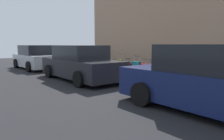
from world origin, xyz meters
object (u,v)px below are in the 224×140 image
at_px(parked_car_navy_0, 214,81).
at_px(parked_car_charcoal_1, 80,64).
at_px(suitcase_red_6, 145,70).
at_px(bollard_post, 89,62).
at_px(suitcase_teal_0, 214,76).
at_px(suitcase_silver_10, 115,66).
at_px(suitcase_black_4, 165,73).
at_px(suitcase_maroon_8, 128,68).
at_px(suitcase_maroon_1, 199,76).
at_px(parked_car_silver_2, 36,58).
at_px(suitcase_olive_9, 120,66).
at_px(fire_hydrant, 97,62).
at_px(suitcase_olive_2, 186,75).
at_px(suitcase_teal_7, 137,68).
at_px(suitcase_black_11, 109,66).
at_px(suitcase_silver_3, 175,72).
at_px(suitcase_navy_5, 152,71).

height_order(parked_car_navy_0, parked_car_charcoal_1, parked_car_navy_0).
relative_size(suitcase_red_6, bollard_post, 1.06).
bearing_deg(parked_car_charcoal_1, suitcase_teal_0, -155.42).
bearing_deg(suitcase_silver_10, suitcase_red_6, -178.88).
distance_m(suitcase_black_4, parked_car_navy_0, 3.89).
relative_size(suitcase_teal_0, suitcase_maroon_8, 1.34).
bearing_deg(suitcase_maroon_1, parked_car_navy_0, 123.78).
relative_size(suitcase_maroon_1, suitcase_maroon_8, 1.20).
relative_size(parked_car_navy_0, parked_car_silver_2, 1.09).
relative_size(suitcase_black_4, suitcase_olive_9, 0.92).
xyz_separation_m(fire_hydrant, parked_car_silver_2, (3.76, 2.34, 0.18)).
height_order(suitcase_black_4, suitcase_red_6, suitcase_black_4).
bearing_deg(suitcase_silver_10, suitcase_olive_2, 179.60).
distance_m(suitcase_teal_0, suitcase_maroon_1, 0.56).
distance_m(suitcase_silver_10, fire_hydrant, 1.61).
bearing_deg(suitcase_olive_2, fire_hydrant, -0.24).
xyz_separation_m(bollard_post, parked_car_navy_0, (-8.58, 2.19, 0.23)).
height_order(fire_hydrant, parked_car_charcoal_1, parked_car_charcoal_1).
relative_size(parked_car_charcoal_1, parked_car_silver_2, 1.11).
xyz_separation_m(suitcase_olive_9, parked_car_silver_2, (5.86, 2.29, 0.24)).
distance_m(parked_car_navy_0, parked_car_silver_2, 11.69).
xyz_separation_m(suitcase_olive_2, suitcase_black_4, (1.00, -0.05, -0.01)).
xyz_separation_m(suitcase_olive_2, suitcase_teal_7, (2.63, -0.06, 0.03)).
height_order(suitcase_black_11, parked_car_silver_2, parked_car_silver_2).
distance_m(suitcase_olive_2, parked_car_navy_0, 3.13).
xyz_separation_m(suitcase_maroon_8, fire_hydrant, (2.65, 0.00, 0.15)).
bearing_deg(suitcase_maroon_1, parked_car_silver_2, 12.95).
height_order(suitcase_maroon_1, suitcase_silver_10, suitcase_maroon_1).
bearing_deg(suitcase_black_11, bollard_post, 6.70).
bearing_deg(bollard_post, parked_car_navy_0, 165.70).
bearing_deg(suitcase_silver_3, parked_car_charcoal_1, 33.06).
xyz_separation_m(suitcase_black_4, bollard_post, (5.50, 0.17, 0.09)).
relative_size(suitcase_olive_9, suitcase_black_11, 1.30).
xyz_separation_m(suitcase_black_4, suitcase_maroon_8, (2.21, 0.02, -0.02)).
distance_m(suitcase_navy_5, suitcase_red_6, 0.55).
relative_size(suitcase_black_11, bollard_post, 0.99).
relative_size(suitcase_olive_9, parked_car_charcoal_1, 0.21).
xyz_separation_m(suitcase_silver_3, suitcase_teal_7, (2.16, -0.07, -0.03)).
bearing_deg(suitcase_maroon_1, suitcase_olive_9, 0.55).
xyz_separation_m(suitcase_black_11, parked_car_navy_0, (-6.90, 2.38, 0.35)).
height_order(suitcase_silver_3, bollard_post, suitcase_silver_3).
height_order(suitcase_red_6, suitcase_silver_10, suitcase_red_6).
bearing_deg(parked_car_navy_0, suitcase_teal_7, -26.69).
relative_size(bollard_post, parked_car_navy_0, 0.17).
xyz_separation_m(suitcase_red_6, suitcase_olive_9, (1.62, 0.09, 0.05)).
bearing_deg(suitcase_red_6, parked_car_silver_2, 17.66).
height_order(suitcase_olive_9, suitcase_black_11, suitcase_olive_9).
xyz_separation_m(suitcase_maroon_8, parked_car_navy_0, (-5.29, 2.34, 0.35)).
bearing_deg(suitcase_red_6, suitcase_navy_5, 168.00).
xyz_separation_m(suitcase_silver_3, suitcase_olive_9, (3.27, 0.01, -0.01)).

